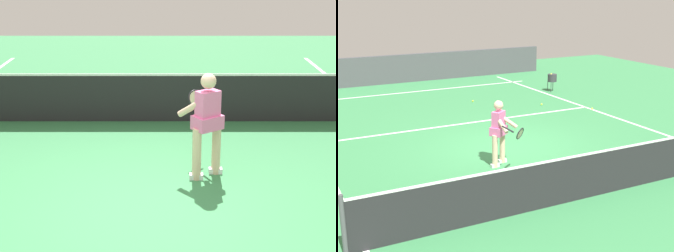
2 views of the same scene
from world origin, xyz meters
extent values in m
plane|color=#38844C|center=(0.00, 0.00, 0.00)|extent=(27.23, 27.23, 0.00)
cube|color=#232326|center=(0.00, 3.56, 0.45)|extent=(9.44, 0.02, 0.90)
cube|color=white|center=(0.00, 3.56, 0.92)|extent=(9.44, 0.02, 0.04)
cylinder|color=beige|center=(0.68, 0.97, 0.39)|extent=(0.13, 0.13, 0.78)
cylinder|color=beige|center=(0.97, 1.17, 0.39)|extent=(0.13, 0.13, 0.78)
cube|color=white|center=(0.68, 0.97, 0.04)|extent=(0.20, 0.10, 0.08)
cube|color=white|center=(0.97, 1.17, 0.04)|extent=(0.20, 0.10, 0.08)
cube|color=pink|center=(0.82, 1.07, 1.04)|extent=(0.38, 0.35, 0.52)
cube|color=pink|center=(0.82, 1.07, 0.84)|extent=(0.49, 0.46, 0.20)
sphere|color=beige|center=(0.82, 1.07, 1.44)|extent=(0.22, 0.22, 0.22)
cylinder|color=beige|center=(0.62, 1.11, 1.06)|extent=(0.46, 0.32, 0.37)
cylinder|color=beige|center=(0.86, 1.28, 1.06)|extent=(0.17, 0.49, 0.37)
cylinder|color=black|center=(0.87, 1.61, 1.02)|extent=(0.20, 0.26, 0.14)
torus|color=black|center=(0.70, 1.86, 0.96)|extent=(0.30, 0.26, 0.28)
cylinder|color=beige|center=(0.70, 1.86, 0.96)|extent=(0.25, 0.21, 0.23)
camera|label=1|loc=(0.26, -5.68, 3.18)|focal=53.87mm
camera|label=2|loc=(5.68, 10.65, 4.01)|focal=51.79mm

